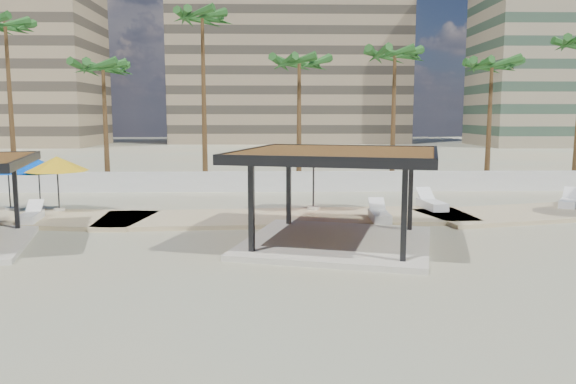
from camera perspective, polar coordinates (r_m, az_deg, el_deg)
name	(u,v)px	position (r m, az deg, el deg)	size (l,w,h in m)	color
ground	(229,261)	(17.71, -6.00, -7.01)	(200.00, 200.00, 0.00)	tan
promenade	(287,215)	(25.14, -0.07, -2.40)	(44.45, 7.97, 0.24)	#C6B284
boundary_wall	(250,182)	(33.33, -3.86, 1.05)	(56.00, 0.30, 1.20)	silver
building_mid	(289,56)	(95.60, 0.11, 13.67)	(38.00, 16.00, 30.40)	#847259
pavilion_central	(338,189)	(19.50, 5.11, 0.34)	(8.14, 8.14, 3.34)	beige
umbrella_a	(8,166)	(28.67, -26.59, 2.41)	(2.91, 2.91, 2.38)	beige
umbrella_b	(57,164)	(27.50, -22.43, 2.64)	(3.50, 3.50, 2.49)	beige
umbrella_c	(314,155)	(25.82, 2.62, 3.76)	(4.18, 4.18, 2.93)	beige
umbrella_f	(38,166)	(28.55, -24.04, 2.42)	(3.04, 3.04, 2.32)	beige
lounger_a	(31,216)	(25.60, -24.66, -2.25)	(0.92, 2.07, 0.76)	white
lounger_b	(379,215)	(23.70, 9.27, -2.35)	(0.77, 2.16, 0.81)	white
lounger_c	(431,204)	(27.16, 14.36, -1.17)	(1.01, 2.37, 0.87)	white
lounger_d	(569,202)	(30.18, 26.63, -0.91)	(1.76, 2.18, 0.81)	white
palm_b	(6,32)	(39.67, -26.76, 14.32)	(3.00, 3.00, 10.84)	brown
palm_c	(103,72)	(36.76, -18.27, 11.53)	(3.00, 3.00, 8.25)	brown
palm_d	(202,24)	(36.66, -8.70, 16.47)	(3.00, 3.00, 11.39)	brown
palm_e	(299,67)	(35.62, 1.14, 12.56)	(3.00, 3.00, 8.58)	brown
palm_f	(395,59)	(36.63, 10.81, 13.11)	(3.00, 3.00, 9.14)	brown
palm_g	(492,69)	(37.90, 20.00, 11.62)	(3.00, 3.00, 8.45)	brown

